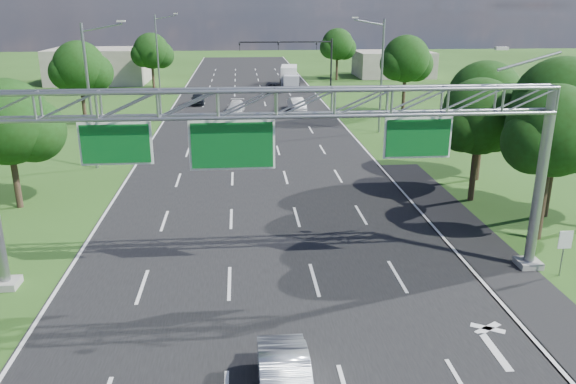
{
  "coord_description": "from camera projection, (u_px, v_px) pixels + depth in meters",
  "views": [
    {
      "loc": [
        -1.15,
        -9.76,
        11.1
      ],
      "look_at": [
        0.8,
        12.93,
        3.51
      ],
      "focal_mm": 35.0,
      "sensor_mm": 36.0,
      "label": 1
    }
  ],
  "objects": [
    {
      "name": "car_queue_a",
      "position": [
        236.0,
        107.0,
        60.96
      ],
      "size": [
        2.12,
        4.47,
        1.26
      ],
      "primitive_type": "imported",
      "rotation": [
        0.0,
        0.0,
        -0.08
      ],
      "color": "silver",
      "rests_on": "ground"
    },
    {
      "name": "road",
      "position": [
        257.0,
        164.0,
        41.18
      ],
      "size": [
        18.0,
        180.0,
        0.02
      ],
      "primitive_type": "cube",
      "color": "black",
      "rests_on": "ground"
    },
    {
      "name": "building_left",
      "position": [
        99.0,
        66.0,
        83.98
      ],
      "size": [
        14.0,
        10.0,
        5.0
      ],
      "primitive_type": "cube",
      "color": "gray",
      "rests_on": "ground"
    },
    {
      "name": "tree_verge_lc",
      "position": [
        152.0,
        53.0,
        76.4
      ],
      "size": [
        5.76,
        4.8,
        7.62
      ],
      "color": "#2D2116",
      "rests_on": "ground"
    },
    {
      "name": "ground",
      "position": [
        257.0,
        164.0,
        41.18
      ],
      "size": [
        220.0,
        220.0,
        0.0
      ],
      "primitive_type": "plane",
      "color": "#254715",
      "rests_on": "ground"
    },
    {
      "name": "tree_verge_la",
      "position": [
        9.0,
        126.0,
        31.02
      ],
      "size": [
        5.76,
        4.8,
        7.4
      ],
      "color": "#2D2116",
      "rests_on": "ground"
    },
    {
      "name": "car_queue_b",
      "position": [
        274.0,
        88.0,
        75.19
      ],
      "size": [
        2.25,
        4.18,
        1.12
      ],
      "primitive_type": "imported",
      "rotation": [
        0.0,
        0.0,
        -0.1
      ],
      "color": "black",
      "rests_on": "ground"
    },
    {
      "name": "streetlight_l_far",
      "position": [
        159.0,
        51.0,
        71.58
      ],
      "size": [
        2.97,
        0.22,
        10.16
      ],
      "color": "gray",
      "rests_on": "ground"
    },
    {
      "name": "tree_verge_lb",
      "position": [
        81.0,
        69.0,
        52.39
      ],
      "size": [
        5.76,
        4.8,
        8.06
      ],
      "color": "#2D2116",
      "rests_on": "ground"
    },
    {
      "name": "streetlight_r_mid",
      "position": [
        380.0,
        71.0,
        49.79
      ],
      "size": [
        2.97,
        0.22,
        10.16
      ],
      "color": "gray",
      "rests_on": "ground"
    },
    {
      "name": "regulatory_sign",
      "position": [
        565.0,
        244.0,
        23.73
      ],
      "size": [
        0.6,
        0.08,
        2.1
      ],
      "color": "gray",
      "rests_on": "ground"
    },
    {
      "name": "car_queue_d",
      "position": [
        297.0,
        104.0,
        62.36
      ],
      "size": [
        1.9,
        4.18,
        1.33
      ],
      "primitive_type": "imported",
      "rotation": [
        0.0,
        0.0,
        0.13
      ],
      "color": "silver",
      "rests_on": "ground"
    },
    {
      "name": "road_flare",
      "position": [
        481.0,
        249.0,
        26.89
      ],
      "size": [
        3.0,
        30.0,
        0.02
      ],
      "primitive_type": "cube",
      "color": "black",
      "rests_on": "ground"
    },
    {
      "name": "tree_verge_re",
      "position": [
        338.0,
        46.0,
        86.09
      ],
      "size": [
        5.76,
        4.8,
        7.84
      ],
      "color": "#2D2116",
      "rests_on": "ground"
    },
    {
      "name": "sign_gantry",
      "position": [
        278.0,
        118.0,
        22.01
      ],
      "size": [
        23.5,
        1.0,
        9.56
      ],
      "color": "gray",
      "rests_on": "ground"
    },
    {
      "name": "tree_cluster_right",
      "position": [
        534.0,
        117.0,
        30.48
      ],
      "size": [
        9.91,
        14.6,
        8.68
      ],
      "color": "#2D2116",
      "rests_on": "ground"
    },
    {
      "name": "building_right",
      "position": [
        393.0,
        64.0,
        91.65
      ],
      "size": [
        12.0,
        9.0,
        4.0
      ],
      "primitive_type": "cube",
      "color": "gray",
      "rests_on": "ground"
    },
    {
      "name": "car_queue_c",
      "position": [
        198.0,
        99.0,
        65.91
      ],
      "size": [
        1.71,
        3.88,
        1.3
      ],
      "primitive_type": "imported",
      "rotation": [
        0.0,
        0.0,
        0.05
      ],
      "color": "black",
      "rests_on": "ground"
    },
    {
      "name": "silver_sedan",
      "position": [
        285.0,
        384.0,
        16.2
      ],
      "size": [
        1.53,
        4.32,
        1.42
      ],
      "primitive_type": "imported",
      "rotation": [
        0.0,
        0.0,
        0.01
      ],
      "color": "silver",
      "rests_on": "ground"
    },
    {
      "name": "streetlight_l_near",
      "position": [
        91.0,
        90.0,
        38.5
      ],
      "size": [
        2.97,
        0.22,
        10.16
      ],
      "color": "gray",
      "rests_on": "ground"
    },
    {
      "name": "box_truck",
      "position": [
        290.0,
        77.0,
        79.65
      ],
      "size": [
        2.78,
        7.81,
        2.88
      ],
      "rotation": [
        0.0,
        0.0,
        -0.11
      ],
      "color": "silver",
      "rests_on": "ground"
    },
    {
      "name": "traffic_signal",
      "position": [
        305.0,
        53.0,
        73.24
      ],
      "size": [
        12.21,
        0.24,
        7.0
      ],
      "color": "black",
      "rests_on": "ground"
    },
    {
      "name": "tree_verge_rd",
      "position": [
        406.0,
        61.0,
        57.75
      ],
      "size": [
        5.76,
        4.8,
        8.28
      ],
      "color": "#2D2116",
      "rests_on": "ground"
    }
  ]
}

